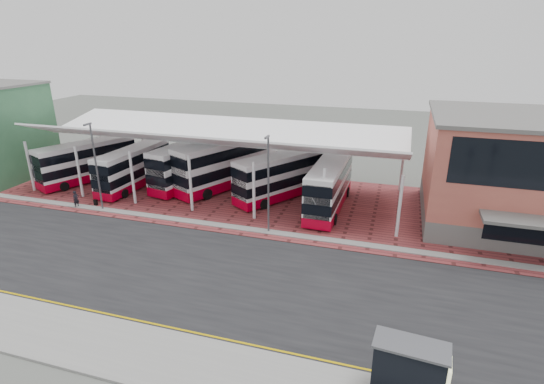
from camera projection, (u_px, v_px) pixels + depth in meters
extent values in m
plane|color=#4F524C|center=(214.00, 267.00, 29.51)|extent=(140.00, 140.00, 0.00)
cube|color=black|center=(208.00, 274.00, 28.62)|extent=(120.00, 14.00, 0.02)
cube|color=brown|center=(290.00, 202.00, 40.59)|extent=(72.00, 16.00, 0.06)
cube|color=gray|center=(140.00, 353.00, 21.44)|extent=(120.00, 4.00, 0.14)
cube|color=gray|center=(245.00, 229.00, 35.04)|extent=(120.00, 0.80, 0.14)
cube|color=#CCA500|center=(161.00, 329.00, 23.24)|extent=(120.00, 0.12, 0.01)
cube|color=#CCA500|center=(164.00, 326.00, 23.51)|extent=(120.00, 0.12, 0.01)
cylinder|color=silver|center=(30.00, 167.00, 42.79)|extent=(0.26, 0.26, 5.20)
cylinder|color=silver|center=(101.00, 144.00, 52.73)|extent=(0.26, 0.26, 4.60)
cylinder|color=silver|center=(79.00, 172.00, 41.14)|extent=(0.26, 0.26, 5.20)
cylinder|color=silver|center=(143.00, 148.00, 51.09)|extent=(0.26, 0.26, 4.60)
cylinder|color=silver|center=(132.00, 178.00, 39.49)|extent=(0.26, 0.26, 5.20)
cylinder|color=silver|center=(188.00, 151.00, 49.44)|extent=(0.26, 0.26, 4.60)
cylinder|color=silver|center=(191.00, 184.00, 37.85)|extent=(0.26, 0.26, 5.20)
cylinder|color=silver|center=(236.00, 155.00, 47.80)|extent=(0.26, 0.26, 4.60)
cylinder|color=silver|center=(254.00, 191.00, 36.20)|extent=(0.26, 0.26, 5.20)
cylinder|color=silver|center=(287.00, 160.00, 46.15)|extent=(0.26, 0.26, 4.60)
cylinder|color=silver|center=(323.00, 198.00, 34.56)|extent=(0.26, 0.26, 5.20)
cylinder|color=silver|center=(342.00, 164.00, 44.51)|extent=(0.26, 0.26, 4.60)
cylinder|color=silver|center=(400.00, 207.00, 32.91)|extent=(0.26, 0.26, 5.20)
cylinder|color=silver|center=(402.00, 170.00, 42.86)|extent=(0.26, 0.26, 4.60)
cube|color=white|center=(199.00, 140.00, 38.58)|extent=(37.00, 4.95, 1.95)
cube|color=white|center=(224.00, 130.00, 43.67)|extent=(37.00, 7.12, 1.43)
cube|color=#5D5B58|center=(535.00, 216.00, 35.41)|extent=(18.00, 12.00, 1.80)
cube|color=#386C45|center=(0.00, 134.00, 45.82)|extent=(6.20, 10.00, 10.00)
cylinder|color=#4E4F55|center=(97.00, 168.00, 37.58)|extent=(0.16, 0.16, 8.00)
cube|color=#4E4F55|center=(87.00, 124.00, 35.90)|extent=(0.15, 0.90, 0.15)
cylinder|color=#4E4F55|center=(268.00, 186.00, 33.19)|extent=(0.16, 0.16, 8.00)
cube|color=#4E4F55|center=(267.00, 137.00, 31.51)|extent=(0.15, 0.90, 0.15)
cube|color=white|center=(87.00, 161.00, 45.79)|extent=(6.35, 10.44, 4.06)
cube|color=#A5001A|center=(89.00, 175.00, 46.37)|extent=(6.39, 10.49, 0.85)
cube|color=black|center=(88.00, 164.00, 45.94)|extent=(6.39, 10.49, 0.90)
cube|color=black|center=(86.00, 151.00, 45.41)|extent=(6.39, 10.49, 0.90)
cube|color=black|center=(38.00, 172.00, 42.19)|extent=(1.98, 0.94, 3.40)
cylinder|color=black|center=(54.00, 181.00, 44.79)|extent=(0.62, 0.97, 0.94)
cylinder|color=black|center=(64.00, 186.00, 43.35)|extent=(0.62, 0.97, 0.94)
cylinder|color=black|center=(112.00, 167.00, 49.49)|extent=(0.62, 0.97, 0.94)
cylinder|color=black|center=(123.00, 171.00, 48.05)|extent=(0.62, 0.97, 0.94)
cube|color=white|center=(134.00, 167.00, 44.07)|extent=(2.84, 10.03, 3.88)
cube|color=#A5001A|center=(135.00, 181.00, 44.62)|extent=(2.88, 10.07, 0.81)
cube|color=black|center=(134.00, 170.00, 44.21)|extent=(2.88, 10.07, 0.86)
cube|color=black|center=(132.00, 157.00, 43.70)|extent=(2.88, 10.07, 0.86)
cube|color=black|center=(100.00, 182.00, 39.79)|extent=(2.03, 0.21, 3.24)
cylinder|color=black|center=(106.00, 191.00, 42.26)|extent=(0.31, 0.91, 0.90)
cylinder|color=black|center=(125.00, 193.00, 41.52)|extent=(0.31, 0.91, 0.90)
cylinder|color=black|center=(145.00, 172.00, 47.82)|extent=(0.31, 0.91, 0.90)
cylinder|color=black|center=(162.00, 174.00, 47.08)|extent=(0.31, 0.91, 0.90)
cube|color=white|center=(191.00, 162.00, 44.82)|extent=(4.55, 11.22, 4.28)
cube|color=#A5001A|center=(192.00, 178.00, 45.43)|extent=(4.60, 11.26, 0.90)
cube|color=black|center=(192.00, 166.00, 44.98)|extent=(4.60, 11.26, 0.94)
cube|color=black|center=(191.00, 152.00, 44.41)|extent=(4.60, 11.26, 0.94)
cube|color=black|center=(156.00, 177.00, 40.38)|extent=(2.22, 0.53, 3.58)
cylinder|color=black|center=(161.00, 187.00, 43.14)|extent=(0.47, 1.03, 0.99)
cylinder|color=black|center=(180.00, 191.00, 42.05)|extent=(0.47, 1.03, 0.99)
cylinder|color=black|center=(203.00, 169.00, 48.92)|extent=(0.47, 1.03, 0.99)
cylinder|color=black|center=(221.00, 172.00, 47.82)|extent=(0.47, 1.03, 0.99)
cube|color=white|center=(227.00, 162.00, 43.86)|extent=(7.75, 12.04, 4.71)
cube|color=#A5001A|center=(228.00, 180.00, 44.54)|extent=(7.81, 12.10, 0.99)
cube|color=black|center=(227.00, 167.00, 44.03)|extent=(7.81, 12.10, 1.04)
cube|color=black|center=(226.00, 151.00, 43.42)|extent=(7.81, 12.10, 1.04)
cube|color=black|center=(179.00, 177.00, 39.81)|extent=(2.26, 1.18, 3.95)
cylinder|color=black|center=(190.00, 188.00, 42.83)|extent=(0.76, 1.12, 1.10)
cylinder|color=black|center=(207.00, 194.00, 41.08)|extent=(0.76, 1.12, 1.10)
cylinder|color=black|center=(245.00, 171.00, 48.11)|extent=(0.76, 1.12, 1.10)
cylinder|color=black|center=(262.00, 176.00, 46.36)|extent=(0.76, 1.12, 1.10)
cube|color=white|center=(283.00, 175.00, 41.14)|extent=(7.71, 10.21, 4.13)
cube|color=#A5001A|center=(283.00, 191.00, 41.73)|extent=(7.76, 10.26, 0.87)
cube|color=black|center=(283.00, 179.00, 41.29)|extent=(7.76, 10.26, 0.91)
cube|color=black|center=(283.00, 164.00, 40.75)|extent=(7.76, 10.26, 0.91)
cube|color=black|center=(239.00, 187.00, 37.99)|extent=(1.88, 1.24, 3.46)
cylinder|color=black|center=(248.00, 197.00, 40.59)|extent=(0.74, 0.96, 0.96)
cylinder|color=black|center=(264.00, 204.00, 38.87)|extent=(0.74, 0.96, 0.96)
cylinder|color=black|center=(299.00, 182.00, 44.70)|extent=(0.74, 0.96, 0.96)
cylinder|color=black|center=(316.00, 188.00, 42.98)|extent=(0.74, 0.96, 0.96)
cube|color=white|center=(329.00, 184.00, 38.47)|extent=(2.65, 10.69, 4.16)
cube|color=#A5001A|center=(329.00, 201.00, 39.07)|extent=(2.69, 10.73, 0.87)
cube|color=black|center=(329.00, 189.00, 38.62)|extent=(2.69, 10.73, 0.92)
cube|color=black|center=(330.00, 173.00, 38.08)|extent=(2.69, 10.73, 0.92)
cube|color=black|center=(317.00, 206.00, 33.82)|extent=(2.18, 0.14, 3.48)
cylinder|color=black|center=(307.00, 215.00, 36.45)|extent=(0.29, 0.97, 0.97)
cylinder|color=black|center=(335.00, 219.00, 35.74)|extent=(0.29, 0.97, 0.97)
cylinder|color=black|center=(323.00, 189.00, 42.50)|extent=(0.29, 0.97, 0.97)
cylinder|color=black|center=(347.00, 192.00, 41.79)|extent=(0.29, 0.97, 0.97)
imported|color=black|center=(76.00, 199.00, 39.12)|extent=(0.53, 0.67, 1.60)
cube|color=black|center=(96.00, 202.00, 39.81)|extent=(0.32, 0.23, 0.55)
cube|color=black|center=(407.00, 379.00, 18.12)|extent=(3.00, 0.39, 2.50)
cube|color=#4E4F55|center=(412.00, 346.00, 18.18)|extent=(3.33, 1.78, 0.12)
cylinder|color=#4E4F55|center=(378.00, 352.00, 19.65)|extent=(0.11, 0.11, 2.50)
cylinder|color=#4E4F55|center=(443.00, 369.00, 18.66)|extent=(0.11, 0.11, 2.50)
cube|color=beige|center=(447.00, 383.00, 18.13)|extent=(0.25, 1.11, 2.00)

